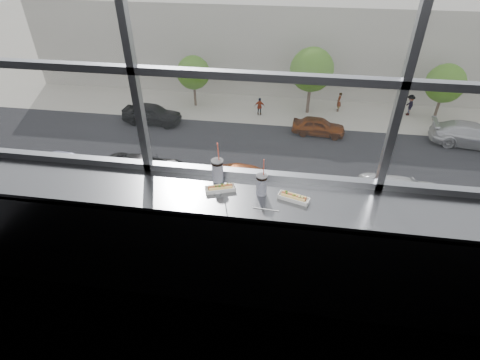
# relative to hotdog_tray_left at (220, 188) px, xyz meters

# --- Properties ---
(wall_back_lower) EXTENTS (6.00, 0.00, 6.00)m
(wall_back_lower) POSITION_rel_hotdog_tray_left_xyz_m (0.30, 0.24, -0.57)
(wall_back_lower) COLOR black
(wall_back_lower) RESTS_ON ground
(window_glass) EXTENTS (6.00, 0.00, 6.00)m
(window_glass) POSITION_rel_hotdog_tray_left_xyz_m (0.30, 0.26, 1.18)
(window_glass) COLOR silver
(window_glass) RESTS_ON ground
(window_mullions) EXTENTS (6.00, 0.08, 2.40)m
(window_mullions) POSITION_rel_hotdog_tray_left_xyz_m (0.30, 0.24, 1.18)
(window_mullions) COLOR gray
(window_mullions) RESTS_ON ground
(counter) EXTENTS (6.00, 0.55, 0.06)m
(counter) POSITION_rel_hotdog_tray_left_xyz_m (0.30, -0.04, -0.05)
(counter) COLOR gray
(counter) RESTS_ON ground
(counter_fascia) EXTENTS (6.00, 0.04, 1.04)m
(counter_fascia) POSITION_rel_hotdog_tray_left_xyz_m (0.30, -0.29, -0.57)
(counter_fascia) COLOR gray
(counter_fascia) RESTS_ON ground
(hotdog_tray_left) EXTENTS (0.26, 0.16, 0.06)m
(hotdog_tray_left) POSITION_rel_hotdog_tray_left_xyz_m (0.00, 0.00, 0.00)
(hotdog_tray_left) COLOR white
(hotdog_tray_left) RESTS_ON counter
(hotdog_tray_right) EXTENTS (0.26, 0.15, 0.06)m
(hotdog_tray_right) POSITION_rel_hotdog_tray_left_xyz_m (0.60, -0.04, 0.00)
(hotdog_tray_right) COLOR white
(hotdog_tray_right) RESTS_ON counter
(soda_cup_left) EXTENTS (0.10, 0.10, 0.38)m
(soda_cup_left) POSITION_rel_hotdog_tray_left_xyz_m (-0.05, 0.14, 0.09)
(soda_cup_left) COLOR white
(soda_cup_left) RESTS_ON counter
(soda_cup_right) EXTENTS (0.09, 0.09, 0.34)m
(soda_cup_right) POSITION_rel_hotdog_tray_left_xyz_m (0.34, 0.01, 0.08)
(soda_cup_right) COLOR white
(soda_cup_right) RESTS_ON counter
(loose_straw) EXTENTS (0.21, 0.02, 0.01)m
(loose_straw) POSITION_rel_hotdog_tray_left_xyz_m (0.39, -0.19, -0.02)
(loose_straw) COLOR white
(loose_straw) RESTS_ON counter
(wrapper) EXTENTS (0.09, 0.06, 0.02)m
(wrapper) POSITION_rel_hotdog_tray_left_xyz_m (-0.02, -0.04, -0.01)
(wrapper) COLOR silver
(wrapper) RESTS_ON counter
(plaza_ground) EXTENTS (120.00, 120.00, 0.00)m
(plaza_ground) POSITION_rel_hotdog_tray_left_xyz_m (0.30, 43.74, -12.12)
(plaza_ground) COLOR #A8A292
(plaza_ground) RESTS_ON ground
(plaza_near) EXTENTS (50.00, 14.00, 0.04)m
(plaza_near) POSITION_rel_hotdog_tray_left_xyz_m (0.30, 7.24, -12.10)
(plaza_near) COLOR #A8A292
(plaza_near) RESTS_ON plaza_ground
(street_asphalt) EXTENTS (80.00, 10.00, 0.06)m
(street_asphalt) POSITION_rel_hotdog_tray_left_xyz_m (0.30, 20.24, -12.09)
(street_asphalt) COLOR black
(street_asphalt) RESTS_ON plaza_ground
(far_sidewalk) EXTENTS (80.00, 6.00, 0.04)m
(far_sidewalk) POSITION_rel_hotdog_tray_left_xyz_m (0.30, 28.24, -12.10)
(far_sidewalk) COLOR #A8A292
(far_sidewalk) RESTS_ON plaza_ground
(far_building) EXTENTS (50.00, 14.00, 8.00)m
(far_building) POSITION_rel_hotdog_tray_left_xyz_m (0.30, 38.24, -8.12)
(far_building) COLOR #A7A295
(far_building) RESTS_ON plaza_ground
(car_far_b) EXTENTS (2.74, 5.68, 1.84)m
(car_far_b) POSITION_rel_hotdog_tray_left_xyz_m (2.65, 24.24, -11.15)
(car_far_b) COLOR #692300
(car_far_b) RESTS_ON street_asphalt
(car_near_d) EXTENTS (3.08, 6.23, 2.01)m
(car_near_d) POSITION_rel_hotdog_tray_left_xyz_m (7.45, 16.24, -11.06)
(car_near_d) COLOR white
(car_near_d) RESTS_ON street_asphalt
(car_near_a) EXTENTS (2.68, 6.00, 1.97)m
(car_near_a) POSITION_rel_hotdog_tray_left_xyz_m (-13.72, 16.24, -11.08)
(car_near_a) COLOR silver
(car_near_a) RESTS_ON street_asphalt
(car_near_c) EXTENTS (3.24, 6.17, 1.96)m
(car_near_c) POSITION_rel_hotdog_tray_left_xyz_m (-1.64, 16.24, -11.08)
(car_near_c) COLOR #AC4615
(car_near_c) RESTS_ON street_asphalt
(car_far_a) EXTENTS (3.13, 6.68, 2.17)m
(car_far_a) POSITION_rel_hotdog_tray_left_xyz_m (-10.78, 24.24, -10.98)
(car_far_a) COLOR black
(car_far_a) RESTS_ON street_asphalt
(car_near_b) EXTENTS (2.85, 6.42, 2.11)m
(car_near_b) POSITION_rel_hotdog_tray_left_xyz_m (-8.37, 16.24, -11.01)
(car_near_b) COLOR black
(car_near_b) RESTS_ON street_asphalt
(car_far_c) EXTENTS (3.60, 6.94, 2.21)m
(car_far_c) POSITION_rel_hotdog_tray_left_xyz_m (13.75, 24.24, -10.96)
(car_far_c) COLOR silver
(car_far_c) RESTS_ON street_asphalt
(pedestrian_c) EXTENTS (0.66, 0.89, 1.99)m
(pedestrian_c) POSITION_rel_hotdog_tray_left_xyz_m (4.47, 28.96, -11.09)
(pedestrian_c) COLOR #66605B
(pedestrian_c) RESTS_ON far_sidewalk
(pedestrian_b) EXTENTS (0.81, 0.61, 1.83)m
(pedestrian_b) POSITION_rel_hotdog_tray_left_xyz_m (-2.24, 27.11, -11.17)
(pedestrian_b) COLOR #66605B
(pedestrian_b) RESTS_ON far_sidewalk
(pedestrian_d) EXTENTS (0.72, 0.96, 2.17)m
(pedestrian_d) POSITION_rel_hotdog_tray_left_xyz_m (10.34, 29.02, -11.00)
(pedestrian_d) COLOR #66605B
(pedestrian_d) RESTS_ON far_sidewalk
(tree_left) EXTENTS (2.87, 2.87, 4.48)m
(tree_left) POSITION_rel_hotdog_tray_left_xyz_m (-8.18, 28.24, -9.09)
(tree_left) COLOR #47382B
(tree_left) RESTS_ON far_sidewalk
(tree_center) EXTENTS (3.59, 3.59, 5.61)m
(tree_center) POSITION_rel_hotdog_tray_left_xyz_m (1.82, 28.24, -8.32)
(tree_center) COLOR #47382B
(tree_center) RESTS_ON far_sidewalk
(tree_right) EXTENTS (3.05, 3.05, 4.77)m
(tree_right) POSITION_rel_hotdog_tray_left_xyz_m (12.32, 28.24, -8.89)
(tree_right) COLOR #47382B
(tree_right) RESTS_ON far_sidewalk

